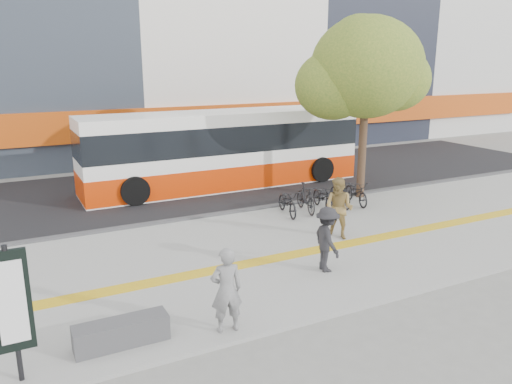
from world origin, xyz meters
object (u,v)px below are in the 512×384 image
signboard (12,304)px  street_tree (364,70)px  seated_woman (226,290)px  bus (224,151)px  pedestrian_dark (327,239)px  bench (122,333)px  pedestrian_tan (339,208)px

signboard → street_tree: (11.38, 6.33, 3.15)m
street_tree → seated_woman: size_ratio=3.95×
signboard → street_tree: bearing=29.1°
bus → seated_woman: (-4.36, -10.10, -0.54)m
signboard → pedestrian_dark: size_ratio=1.44×
seated_woman → bench: bearing=-4.8°
pedestrian_tan → pedestrian_dark: size_ratio=1.11×
bench → seated_woman: bearing=-12.5°
bus → street_tree: bearing=-45.5°
bus → pedestrian_tan: bearing=-87.1°
signboard → street_tree: street_tree is taller
bench → seated_woman: (1.80, -0.40, 0.57)m
bench → signboard: signboard is taller
street_tree → pedestrian_dark: (-4.82, -4.99, -3.67)m
seated_woman → pedestrian_dark: (3.16, 1.43, -0.03)m
bench → street_tree: 12.23m
bus → seated_woman: bus is taller
street_tree → signboard: bearing=-150.9°
pedestrian_dark → seated_woman: bearing=123.6°
bus → seated_woman: 11.01m
pedestrian_dark → pedestrian_tan: bearing=-33.6°
pedestrian_dark → street_tree: bearing=-34.8°
signboard → bus: bearing=52.2°
bench → street_tree: size_ratio=0.25×
seated_woman → pedestrian_tan: (4.72, 3.11, 0.05)m
street_tree → bus: (-3.62, 3.68, -3.10)m
signboard → bus: (7.76, 10.01, 0.05)m
bench → signboard: size_ratio=0.73×
bus → seated_woman: bearing=-113.4°
bus → signboard: bearing=-127.8°
street_tree → seated_woman: (-7.98, -6.42, -3.63)m
pedestrian_tan → pedestrian_dark: (-1.56, -1.68, -0.08)m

